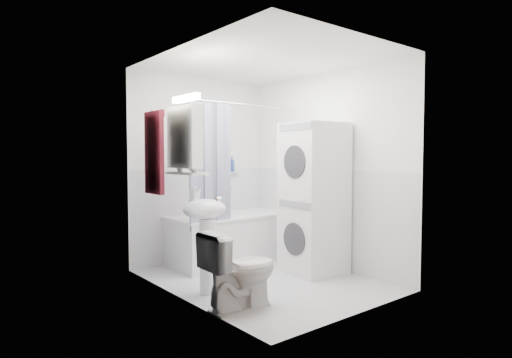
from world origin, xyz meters
TOP-DOWN VIEW (x-y plane):
  - floor at (0.00, 0.00)m, footprint 2.60×2.60m
  - room_walls at (0.00, 0.00)m, footprint 2.60×2.60m
  - wainscot at (0.00, 0.29)m, footprint 1.98×2.58m
  - door at (-0.95, -0.55)m, footprint 0.05×2.00m
  - bathtub at (0.22, 0.92)m, footprint 1.62×0.77m
  - tub_spout at (0.42, 1.25)m, footprint 0.04×0.12m
  - curtain_rod at (0.22, 0.60)m, footprint 1.80×0.02m
  - shower_curtain at (-0.30, 0.60)m, footprint 0.55×0.02m
  - sink at (-0.75, -0.02)m, footprint 0.44×0.37m
  - medicine_cabinet at (-0.90, 0.10)m, footprint 0.13×0.50m
  - shelf at (-0.89, 0.10)m, footprint 0.18×0.54m
  - shower_caddy at (0.47, 1.24)m, footprint 0.22×0.06m
  - towel at (-0.94, 0.71)m, footprint 0.07×0.38m
  - washer_dryer at (0.68, -0.12)m, footprint 0.67×0.67m
  - toilet at (-0.72, -0.55)m, footprint 0.72×0.42m
  - soap_pump at (-0.71, 0.25)m, footprint 0.08×0.17m
  - shelf_bottle at (-0.89, -0.05)m, footprint 0.07×0.18m
  - shelf_cup at (-0.89, 0.22)m, footprint 0.10×0.09m
  - shampoo_a at (0.35, 1.24)m, footprint 0.13×0.17m
  - shampoo_b at (0.47, 1.24)m, footprint 0.08×0.21m

SIDE VIEW (x-z plane):
  - floor at x=0.00m, z-range 0.00..0.00m
  - bathtub at x=0.22m, z-range 0.03..0.65m
  - toilet at x=-0.72m, z-range 0.00..0.69m
  - wainscot at x=0.00m, z-range -0.69..1.89m
  - sink at x=-0.75m, z-range 0.18..1.22m
  - washer_dryer at x=0.68m, z-range 0.00..1.75m
  - tub_spout at x=0.42m, z-range 0.92..0.95m
  - soap_pump at x=-0.71m, z-range 0.91..0.99m
  - door at x=-0.95m, z-range 0.00..2.00m
  - shower_caddy at x=0.47m, z-range 1.14..1.16m
  - shelf at x=-0.89m, z-range 1.19..1.21m
  - shampoo_b at x=0.47m, z-range 1.16..1.24m
  - shampoo_a at x=0.35m, z-range 1.16..1.29m
  - shelf_bottle at x=-0.89m, z-range 1.21..1.28m
  - shower_curtain at x=-0.30m, z-range 0.52..1.98m
  - shelf_cup at x=-0.89m, z-range 1.21..1.31m
  - towel at x=-0.94m, z-range 0.97..1.88m
  - room_walls at x=0.00m, z-range 0.19..2.79m
  - medicine_cabinet at x=-0.90m, z-range 1.21..1.92m
  - curtain_rod at x=0.22m, z-range 1.99..2.01m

